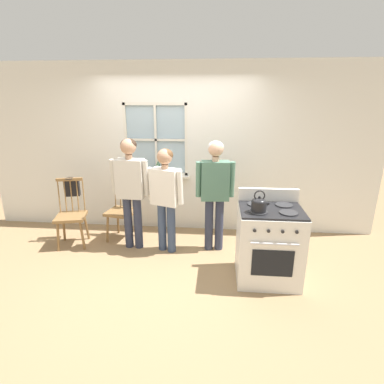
% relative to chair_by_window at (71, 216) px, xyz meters
% --- Properties ---
extents(ground_plane, '(16.00, 16.00, 0.00)m').
position_rel_chair_by_window_xyz_m(ground_plane, '(1.52, -0.62, -0.46)').
color(ground_plane, '#937551').
extents(wall_back, '(6.40, 0.16, 2.70)m').
position_rel_chair_by_window_xyz_m(wall_back, '(1.54, 0.78, 0.88)').
color(wall_back, silver).
rests_on(wall_back, ground_plane).
extents(chair_by_window, '(0.50, 0.49, 1.02)m').
position_rel_chair_by_window_xyz_m(chair_by_window, '(0.00, 0.00, 0.00)').
color(chair_by_window, olive).
rests_on(chair_by_window, ground_plane).
extents(chair_near_wall, '(0.49, 0.47, 1.02)m').
position_rel_chair_by_window_xyz_m(chair_near_wall, '(0.70, 0.26, 0.00)').
color(chair_near_wall, olive).
rests_on(chair_near_wall, ground_plane).
extents(person_elderly_left, '(0.55, 0.24, 1.63)m').
position_rel_chair_by_window_xyz_m(person_elderly_left, '(0.95, -0.00, 0.54)').
color(person_elderly_left, '#2D3347').
rests_on(person_elderly_left, ground_plane).
extents(person_teen_center, '(0.55, 0.33, 1.51)m').
position_rel_chair_by_window_xyz_m(person_teen_center, '(1.46, -0.06, 0.46)').
color(person_teen_center, '#384766').
rests_on(person_teen_center, ground_plane).
extents(person_adult_right, '(0.55, 0.24, 1.61)m').
position_rel_chair_by_window_xyz_m(person_adult_right, '(2.14, 0.04, 0.52)').
color(person_adult_right, '#2D3347').
rests_on(person_adult_right, ground_plane).
extents(stove, '(0.74, 0.68, 1.08)m').
position_rel_chair_by_window_xyz_m(stove, '(2.81, -0.65, 0.01)').
color(stove, white).
rests_on(stove, ground_plane).
extents(kettle, '(0.21, 0.17, 0.25)m').
position_rel_chair_by_window_xyz_m(kettle, '(2.65, -0.78, 0.56)').
color(kettle, black).
rests_on(kettle, stove).
extents(potted_plant, '(0.12, 0.12, 0.26)m').
position_rel_chair_by_window_xyz_m(potted_plant, '(1.21, 0.69, 0.56)').
color(potted_plant, beige).
rests_on(potted_plant, wall_back).
extents(handbag, '(0.23, 0.22, 0.31)m').
position_rel_chair_by_window_xyz_m(handbag, '(-0.05, 0.23, 0.38)').
color(handbag, black).
rests_on(handbag, chair_by_window).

